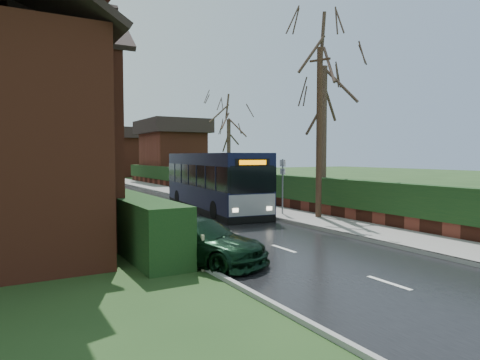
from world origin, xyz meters
TOP-DOWN VIEW (x-y plane):
  - ground at (0.00, 0.00)m, footprint 140.00×140.00m
  - road at (0.00, 10.00)m, footprint 6.00×100.00m
  - pavement at (4.25, 10.00)m, footprint 2.50×100.00m
  - kerb_right at (3.05, 10.00)m, footprint 0.12×100.00m
  - kerb_left at (-3.05, 10.00)m, footprint 0.12×100.00m
  - front_hedge at (-3.90, 5.00)m, footprint 1.20×16.00m
  - picket_fence at (-3.15, 5.00)m, footprint 0.10×16.00m
  - right_wall_hedge at (5.80, 10.00)m, footprint 0.60×50.00m
  - bus at (2.20, 7.32)m, footprint 3.29×9.91m
  - car_silver at (-2.80, 12.00)m, footprint 2.18×4.08m
  - car_green at (-2.90, -2.13)m, footprint 3.25×4.36m
  - car_distant at (-0.01, 39.19)m, footprint 1.98×3.90m
  - bus_stop_sign at (4.00, 3.71)m, footprint 0.08×0.40m
  - telegraph_pole at (4.80, 2.11)m, footprint 0.45×0.92m
  - tree_right_near at (6.00, 3.24)m, footprint 4.66×4.66m
  - tree_right_far at (8.99, 18.31)m, footprint 4.26×4.26m

SIDE VIEW (x-z plane):
  - ground at x=0.00m, z-range 0.00..0.00m
  - road at x=0.00m, z-range 0.00..0.02m
  - kerb_left at x=-3.05m, z-range 0.00..0.10m
  - pavement at x=4.25m, z-range 0.00..0.14m
  - kerb_right at x=3.05m, z-range 0.00..0.14m
  - picket_fence at x=-3.15m, z-range 0.00..0.90m
  - car_green at x=-2.90m, z-range 0.00..1.17m
  - car_distant at x=-0.01m, z-range 0.00..1.23m
  - car_silver at x=-2.80m, z-range 0.00..1.32m
  - front_hedge at x=-3.90m, z-range 0.00..1.60m
  - right_wall_hedge at x=5.80m, z-range 0.12..1.92m
  - bus at x=2.20m, z-range -0.01..2.94m
  - bus_stop_sign at x=4.00m, z-range 0.43..3.10m
  - telegraph_pole at x=4.80m, z-range 0.05..7.55m
  - tree_right_far at x=8.99m, z-range 2.04..10.27m
  - tree_right_near at x=6.00m, z-range 2.48..12.54m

